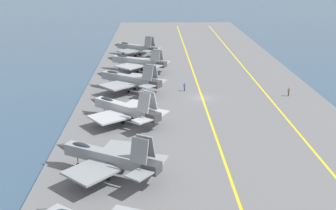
# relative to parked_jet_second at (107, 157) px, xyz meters

# --- Properties ---
(ground_plane) EXTENTS (2000.00, 2000.00, 0.00)m
(ground_plane) POSITION_rel_parked_jet_second_xyz_m (31.89, -15.63, -3.00)
(ground_plane) COLOR #334C66
(carrier_deck) EXTENTS (220.13, 49.19, 0.40)m
(carrier_deck) POSITION_rel_parked_jet_second_xyz_m (31.89, -15.63, -2.80)
(carrier_deck) COLOR slate
(carrier_deck) RESTS_ON ground
(deck_stripe_foul_line) EXTENTS (198.12, 0.91, 0.01)m
(deck_stripe_foul_line) POSITION_rel_parked_jet_second_xyz_m (31.89, -29.15, -2.60)
(deck_stripe_foul_line) COLOR yellow
(deck_stripe_foul_line) RESTS_ON carrier_deck
(deck_stripe_centerline) EXTENTS (198.12, 0.36, 0.01)m
(deck_stripe_centerline) POSITION_rel_parked_jet_second_xyz_m (31.89, -15.63, -2.60)
(deck_stripe_centerline) COLOR yellow
(deck_stripe_centerline) RESTS_ON carrier_deck
(parked_jet_second) EXTENTS (12.95, 15.58, 6.41)m
(parked_jet_second) POSITION_rel_parked_jet_second_xyz_m (0.00, 0.00, 0.00)
(parked_jet_second) COLOR gray
(parked_jet_second) RESTS_ON carrier_deck
(parked_jet_third) EXTENTS (13.73, 14.80, 6.33)m
(parked_jet_third) POSITION_rel_parked_jet_second_xyz_m (19.34, -0.76, -0.30)
(parked_jet_third) COLOR #A8AAAF
(parked_jet_third) RESTS_ON carrier_deck
(parked_jet_fourth) EXTENTS (13.89, 15.99, 6.32)m
(parked_jet_fourth) POSITION_rel_parked_jet_second_xyz_m (37.24, -0.49, -0.01)
(parked_jet_fourth) COLOR gray
(parked_jet_fourth) RESTS_ON carrier_deck
(parked_jet_fifth) EXTENTS (13.07, 16.60, 5.96)m
(parked_jet_fifth) POSITION_rel_parked_jet_second_xyz_m (53.89, -1.60, -0.06)
(parked_jet_fifth) COLOR #93999E
(parked_jet_fifth) RESTS_ON carrier_deck
(parked_jet_sixth) EXTENTS (12.73, 14.67, 6.12)m
(parked_jet_sixth) POSITION_rel_parked_jet_second_xyz_m (72.11, -0.52, -0.15)
(parked_jet_sixth) COLOR gray
(parked_jet_sixth) RESTS_ON carrier_deck
(crew_blue_vest) EXTENTS (0.46, 0.44, 1.76)m
(crew_blue_vest) POSITION_rel_parked_jet_second_xyz_m (36.83, -12.37, -1.63)
(crew_blue_vest) COLOR #383328
(crew_blue_vest) RESTS_ON carrier_deck
(crew_brown_vest) EXTENTS (0.42, 0.46, 1.82)m
(crew_brown_vest) POSITION_rel_parked_jet_second_xyz_m (32.64, -33.42, -1.60)
(crew_brown_vest) COLOR #383328
(crew_brown_vest) RESTS_ON carrier_deck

